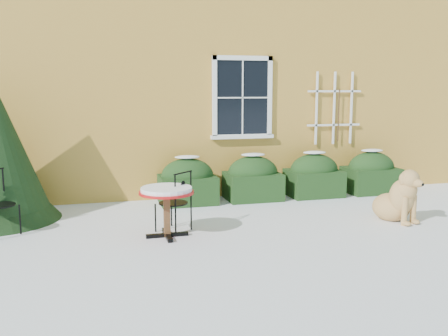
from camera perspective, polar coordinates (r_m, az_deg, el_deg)
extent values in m
plane|color=white|center=(7.21, 2.08, -8.30)|extent=(80.00, 80.00, 0.00)
cube|color=gold|center=(13.75, -6.64, 12.53)|extent=(12.00, 8.00, 6.00)
cube|color=black|center=(9.98, 2.10, 8.04)|extent=(1.05, 0.03, 1.45)
cube|color=white|center=(9.99, 2.15, 12.46)|extent=(1.23, 0.06, 0.09)
cube|color=white|center=(10.01, 2.09, 3.63)|extent=(1.23, 0.06, 0.09)
cube|color=white|center=(9.82, -1.09, 8.03)|extent=(0.09, 0.06, 1.63)
cube|color=white|center=(10.15, 5.23, 8.02)|extent=(0.09, 0.06, 1.63)
cube|color=white|center=(9.96, 2.14, 8.04)|extent=(0.02, 0.02, 1.45)
cube|color=white|center=(9.96, 2.14, 8.04)|extent=(1.05, 0.02, 0.02)
cube|color=white|center=(10.01, 2.09, 3.60)|extent=(1.29, 0.14, 0.07)
cube|color=white|center=(10.55, 10.52, 6.72)|extent=(0.04, 0.03, 1.50)
cube|color=white|center=(10.73, 12.47, 6.70)|extent=(0.04, 0.03, 1.50)
cube|color=white|center=(10.91, 14.34, 6.67)|extent=(0.04, 0.03, 1.50)
cube|color=white|center=(10.74, 12.40, 4.83)|extent=(1.20, 0.03, 0.04)
cube|color=white|center=(10.72, 12.53, 8.57)|extent=(1.20, 0.03, 0.04)
cylinder|color=#472D19|center=(10.76, 12.96, 5.89)|extent=(0.02, 0.02, 1.10)
cube|color=black|center=(9.48, -4.18, -2.47)|extent=(1.05, 0.80, 0.52)
ellipsoid|color=black|center=(9.43, -4.20, -0.91)|extent=(1.00, 0.72, 0.67)
ellipsoid|color=white|center=(9.38, -4.23, 1.26)|extent=(0.47, 0.32, 0.06)
cube|color=black|center=(9.80, 3.31, -2.08)|extent=(1.05, 0.80, 0.52)
ellipsoid|color=black|center=(9.75, 3.32, -0.57)|extent=(1.00, 0.72, 0.67)
ellipsoid|color=white|center=(9.70, 3.34, 1.53)|extent=(0.47, 0.32, 0.06)
cube|color=black|center=(10.28, 10.21, -1.69)|extent=(1.05, 0.80, 0.52)
ellipsoid|color=black|center=(10.23, 10.25, -0.25)|extent=(1.00, 0.72, 0.67)
ellipsoid|color=white|center=(10.18, 10.31, 1.76)|extent=(0.47, 0.32, 0.06)
cube|color=black|center=(10.89, 16.42, -1.32)|extent=(1.05, 0.80, 0.52)
ellipsoid|color=black|center=(10.85, 16.48, 0.04)|extent=(1.00, 0.72, 0.67)
ellipsoid|color=white|center=(10.80, 16.56, 1.94)|extent=(0.47, 0.32, 0.06)
cube|color=black|center=(7.43, -6.51, -7.61)|extent=(0.62, 0.07, 0.05)
cube|color=black|center=(7.43, -6.51, -7.61)|extent=(0.07, 0.62, 0.05)
cube|color=brown|center=(7.35, -6.55, -5.32)|extent=(0.09, 0.09, 0.67)
cylinder|color=#B30F11|center=(7.27, -6.60, -2.78)|extent=(0.80, 0.80, 0.04)
cylinder|color=white|center=(7.26, -6.60, -2.44)|extent=(0.74, 0.74, 0.06)
cylinder|color=black|center=(7.94, -6.03, -5.09)|extent=(0.02, 0.02, 0.43)
cylinder|color=black|center=(7.65, -7.84, -5.67)|extent=(0.02, 0.02, 0.43)
cylinder|color=black|center=(7.71, -3.77, -5.48)|extent=(0.02, 0.02, 0.43)
cylinder|color=black|center=(7.41, -5.55, -6.10)|extent=(0.02, 0.02, 0.43)
cylinder|color=black|center=(7.62, -5.82, -4.00)|extent=(0.44, 0.44, 0.02)
cylinder|color=black|center=(7.61, -3.81, -2.14)|extent=(0.02, 0.02, 0.48)
cylinder|color=black|center=(7.31, -5.60, -2.63)|extent=(0.02, 0.02, 0.48)
cylinder|color=black|center=(7.41, -4.71, -0.55)|extent=(0.33, 0.30, 0.02)
ellipsoid|color=black|center=(7.45, -4.69, -2.01)|extent=(0.11, 0.10, 0.15)
cylinder|color=black|center=(8.04, -22.28, -5.47)|extent=(0.02, 0.02, 0.45)
cylinder|color=black|center=(8.39, -23.68, -4.98)|extent=(0.02, 0.02, 0.45)
cylinder|color=black|center=(8.29, -23.89, -1.76)|extent=(0.02, 0.02, 0.50)
ellipsoid|color=tan|center=(8.73, 18.54, -4.26)|extent=(0.73, 0.76, 0.46)
ellipsoid|color=tan|center=(8.56, 19.68, -3.14)|extent=(0.53, 0.50, 0.58)
sphere|color=tan|center=(8.50, 20.05, -2.38)|extent=(0.36, 0.36, 0.36)
cylinder|color=tan|center=(8.43, 19.93, -4.66)|extent=(0.09, 0.09, 0.46)
cylinder|color=tan|center=(8.59, 20.82, -4.45)|extent=(0.09, 0.09, 0.46)
ellipsoid|color=tan|center=(8.44, 20.14, -5.97)|extent=(0.13, 0.16, 0.08)
ellipsoid|color=tan|center=(8.60, 21.02, -5.74)|extent=(0.13, 0.16, 0.08)
cylinder|color=tan|center=(8.48, 20.13, -1.98)|extent=(0.28, 0.31, 0.25)
sphere|color=tan|center=(8.42, 20.46, -1.19)|extent=(0.30, 0.30, 0.30)
ellipsoid|color=tan|center=(8.35, 21.17, -1.61)|extent=(0.20, 0.27, 0.13)
sphere|color=black|center=(8.29, 21.74, -1.76)|extent=(0.05, 0.05, 0.05)
ellipsoid|color=tan|center=(8.35, 19.67, -1.23)|extent=(0.10, 0.12, 0.19)
ellipsoid|color=tan|center=(8.55, 20.78, -1.06)|extent=(0.10, 0.12, 0.19)
cylinder|color=tan|center=(9.05, 18.16, -4.74)|extent=(0.32, 0.32, 0.08)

